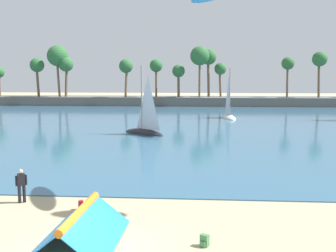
{
  "coord_description": "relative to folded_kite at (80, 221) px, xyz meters",
  "views": [
    {
      "loc": [
        3.91,
        -12.86,
        6.14
      ],
      "look_at": [
        2.38,
        8.4,
        3.42
      ],
      "focal_mm": 42.1,
      "sensor_mm": 36.0,
      "label": 1
    }
  ],
  "objects": [
    {
      "name": "ground_plane",
      "position": [
        0.31,
        -0.7,
        -0.88
      ],
      "size": [
        260.0,
        260.0,
        0.0
      ],
      "primitive_type": "plane",
      "color": "tan"
    },
    {
      "name": "sailboat_toward_headland",
      "position": [
        -1.19,
        27.23,
        -0.13
      ],
      "size": [
        5.21,
        4.52,
        7.74
      ],
      "color": "black",
      "rests_on": "sea"
    },
    {
      "name": "person_at_waterline",
      "position": [
        -4.22,
        4.45,
        0.01
      ],
      "size": [
        0.48,
        0.35,
        1.67
      ],
      "color": "black",
      "rests_on": "ground"
    },
    {
      "name": "sea",
      "position": [
        0.31,
        56.73,
        -0.85
      ],
      "size": [
        220.0,
        102.51,
        0.06
      ],
      "primitive_type": "cube",
      "color": "#33607F",
      "rests_on": "ground"
    },
    {
      "name": "palm_headland",
      "position": [
        -1.17,
        67.93,
        2.37
      ],
      "size": [
        87.98,
        6.37,
        12.43
      ],
      "color": "#605B54",
      "rests_on": "ground"
    },
    {
      "name": "sailboat_near_shore",
      "position": [
        8.9,
        43.41,
        -0.13
      ],
      "size": [
        2.45,
        5.52,
        7.73
      ],
      "color": "white",
      "rests_on": "sea"
    },
    {
      "name": "backpack_by_trailer",
      "position": [
        4.55,
        0.1,
        -0.68
      ],
      "size": [
        0.36,
        0.36,
        0.44
      ],
      "color": "#47844C",
      "rests_on": "ground"
    },
    {
      "name": "folded_kite",
      "position": [
        0.0,
        0.0,
        0.0
      ],
      "size": [
        2.95,
        4.4,
        1.28
      ],
      "color": "#237FD1",
      "rests_on": "ground"
    },
    {
      "name": "backpack_spare",
      "position": [
        -1.03,
        3.62,
        -0.68
      ],
      "size": [
        0.31,
        0.33,
        0.44
      ],
      "color": "red",
      "rests_on": "ground"
    }
  ]
}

